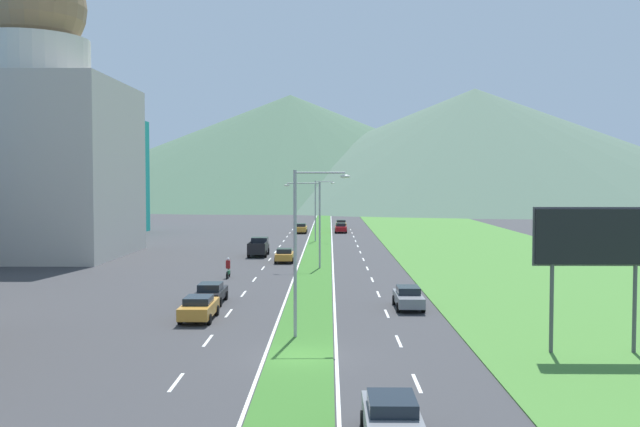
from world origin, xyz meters
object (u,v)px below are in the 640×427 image
billboard_roadside (595,243)px  car_5 (199,307)px  street_lamp_mid (315,218)px  car_1 (341,228)px  motorcycle_rider (228,270)px  car_2 (392,420)px  street_lamp_near (301,241)px  car_7 (408,297)px  street_lamp_far (318,206)px  car_6 (285,255)px  car_0 (341,225)px  car_3 (301,228)px  car_4 (211,293)px  pickup_truck_0 (259,247)px

billboard_roadside → car_5: billboard_roadside is taller
street_lamp_mid → car_1: street_lamp_mid is taller
motorcycle_rider → car_2: bearing=-164.3°
street_lamp_near → motorcycle_rider: size_ratio=4.57×
motorcycle_rider → car_7: bearing=-135.7°
street_lamp_mid → billboard_roadside: bearing=-66.8°
street_lamp_far → car_2: bearing=-87.2°
car_6 → car_0: bearing=-7.6°
street_lamp_near → street_lamp_mid: size_ratio=1.08×
car_1 → car_7: 68.96m
car_3 → motorcycle_rider: motorcycle_rider is taller
car_4 → motorcycle_rider: (-0.63, 12.82, 0.01)m
car_4 → car_5: (0.27, -5.89, 0.03)m
car_6 → street_lamp_near: bearing=-174.9°
street_lamp_far → car_1: 17.94m
street_lamp_mid → car_3: street_lamp_mid is taller
car_1 → car_7: car_1 is taller
car_0 → motorcycle_rider: motorcycle_rider is taller
car_5 → motorcycle_rider: 18.73m
street_lamp_near → car_4: size_ratio=2.00×
car_7 → pickup_truck_0: 35.70m
car_3 → pickup_truck_0: pickup_truck_0 is taller
car_0 → car_1: size_ratio=0.92×
car_0 → car_5: (-10.07, -81.55, -0.05)m
street_lamp_mid → car_5: 26.68m
street_lamp_far → car_3: 16.72m
street_lamp_mid → car_7: street_lamp_mid is taller
car_2 → car_7: car_2 is taller
car_1 → car_2: (0.17, -93.34, -0.02)m
street_lamp_far → car_4: (-6.62, -50.02, -4.23)m
street_lamp_near → car_3: (-3.14, 76.69, -4.47)m
car_1 → car_7: size_ratio=0.96×
car_7 → motorcycle_rider: motorcycle_rider is taller
car_3 → car_6: bearing=179.9°
car_0 → car_6: 51.29m
street_lamp_far → street_lamp_near: bearing=-89.9°
billboard_roadside → car_3: billboard_roadside is taller
billboard_roadside → car_1: billboard_roadside is taller
street_lamp_far → pickup_truck_0: size_ratio=1.59×
street_lamp_far → billboard_roadside: (14.70, -64.12, 0.56)m
car_6 → car_7: 28.40m
street_lamp_mid → pickup_truck_0: (-6.69, 11.72, -3.99)m
car_5 → pickup_truck_0: (-0.06, 37.22, 0.22)m
car_1 → car_5: bearing=-7.7°
street_lamp_near → pickup_truck_0: 42.80m
car_1 → car_4: 67.88m
street_lamp_mid → pickup_truck_0: street_lamp_mid is taller
car_0 → car_6: car_0 is taller
street_lamp_mid → car_5: size_ratio=1.83×
street_lamp_mid → pickup_truck_0: bearing=119.7°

